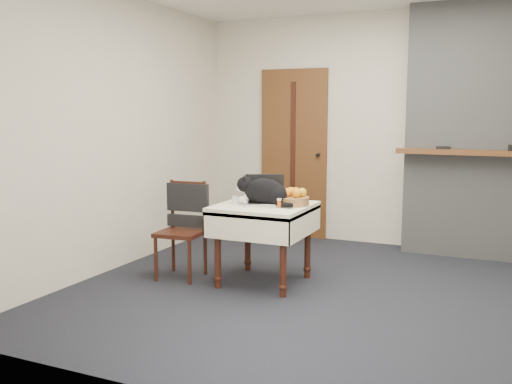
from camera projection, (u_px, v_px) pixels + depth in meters
ground at (344, 296)px, 4.69m from camera, size 4.50×4.50×0.00m
room_shell at (364, 81)px, 4.86m from camera, size 4.52×4.01×2.61m
door at (294, 154)px, 6.82m from camera, size 0.82×0.10×2.00m
chimney at (483, 132)px, 5.80m from camera, size 1.62×0.48×2.60m
side_table at (264, 217)px, 4.97m from camera, size 0.78×0.78×0.70m
laptop at (265, 197)px, 4.99m from camera, size 0.44×0.41×0.26m
cat at (265, 192)px, 4.91m from camera, size 0.55×0.24×0.27m
cream_jar at (235, 200)px, 4.99m from camera, size 0.06×0.06×0.07m
pill_bottle at (279, 203)px, 4.78m from camera, size 0.04×0.04×0.08m
fruit_basket at (294, 198)px, 4.91m from camera, size 0.27×0.27×0.15m
desk_clutter at (289, 205)px, 4.93m from camera, size 0.11×0.09×0.01m
chair at (185, 216)px, 5.21m from camera, size 0.43×0.42×0.87m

